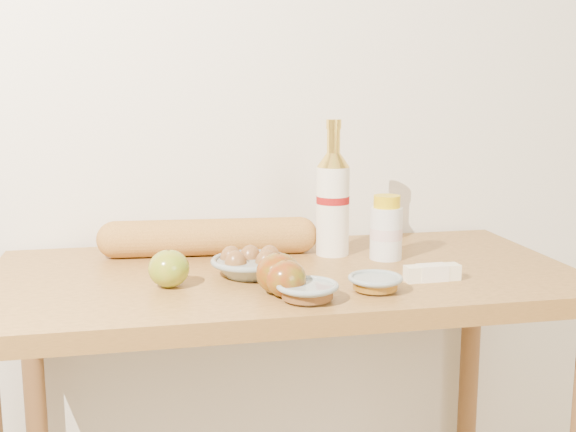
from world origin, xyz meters
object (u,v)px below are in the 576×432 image
Objects in this scene: table at (285,327)px; baguette at (209,237)px; cream_bottle at (386,230)px; egg_bowl at (251,264)px; bourbon_bottle at (333,201)px.

table is 0.27m from baguette.
cream_bottle reaches higher than egg_bowl.
table is at bearing -138.69° from bourbon_bottle.
bourbon_bottle is 0.27m from egg_bowl.
table is at bearing -44.58° from baguette.
bourbon_bottle is at bearing 164.14° from cream_bottle.
baguette is at bearing 130.91° from table.
baguette is at bearing 108.98° from egg_bowl.
bourbon_bottle reaches higher than table.
bourbon_bottle reaches higher than egg_bowl.
cream_bottle is (0.24, 0.05, 0.19)m from table.
baguette reaches higher than egg_bowl.
egg_bowl is at bearing -151.08° from cream_bottle.
egg_bowl is at bearing -66.51° from baguette.
bourbon_bottle is at bearing 34.18° from egg_bowl.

